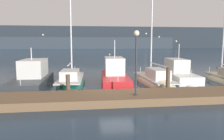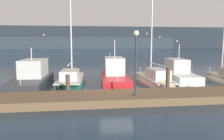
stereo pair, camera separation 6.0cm
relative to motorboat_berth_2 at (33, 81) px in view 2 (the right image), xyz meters
name	(u,v)px [view 2 (the right image)]	position (x,y,z in m)	size (l,w,h in m)	color
ground_plane	(117,92)	(6.45, -3.12, -0.40)	(400.00, 400.00, 0.00)	#1E3347
dock	(124,97)	(6.45, -5.56, -0.18)	(26.93, 2.80, 0.45)	brown
mooring_pile_1	(68,85)	(3.08, -3.91, 0.31)	(0.28, 0.28, 1.42)	#4C3D2D
mooring_pile_2	(168,80)	(9.83, -3.91, 0.50)	(0.28, 0.28, 1.81)	#4C3D2D
motorboat_berth_2	(33,81)	(0.00, 0.00, 0.00)	(2.74, 7.40, 3.54)	#2D3338
sailboat_berth_3	(71,83)	(3.07, 0.17, -0.25)	(2.59, 7.75, 11.40)	#195647
motorboat_berth_4	(115,79)	(6.63, -0.43, 0.04)	(2.77, 7.44, 4.18)	red
sailboat_berth_5	(153,82)	(10.08, -0.09, -0.27)	(2.46, 8.19, 12.67)	beige
motorboat_berth_6	(178,76)	(12.95, 1.32, -0.05)	(2.84, 7.20, 3.85)	white
sailboat_berth_7	(224,80)	(16.55, -0.29, -0.27)	(2.34, 6.23, 10.00)	beige
channel_buoy	(110,63)	(7.51, 9.99, 0.37)	(1.11, 1.11, 2.06)	green
dock_lamppost	(136,52)	(7.04, -6.03, 2.54)	(0.32, 0.32, 3.70)	#2D2D33
hillside_backdrop	(82,38)	(3.11, 120.49, 5.70)	(240.00, 23.00, 13.25)	#232B33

